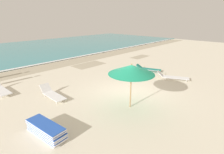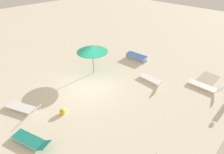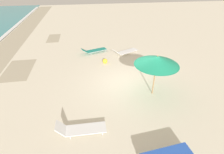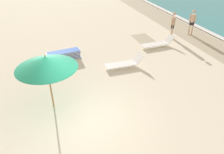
# 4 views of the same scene
# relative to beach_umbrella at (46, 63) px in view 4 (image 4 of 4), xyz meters

# --- Properties ---
(ground_plane) EXTENTS (60.00, 60.00, 0.16)m
(ground_plane) POSITION_rel_beach_umbrella_xyz_m (1.15, 1.02, -2.09)
(ground_plane) COLOR beige
(beach_umbrella) EXTENTS (2.27, 2.27, 2.31)m
(beach_umbrella) POSITION_rel_beach_umbrella_xyz_m (0.00, 0.00, 0.00)
(beach_umbrella) COLOR #9E7547
(beach_umbrella) RESTS_ON ground_plane
(lounger_stack) EXTENTS (0.81, 1.96, 0.49)m
(lounger_stack) POSITION_rel_beach_umbrella_xyz_m (-4.06, 1.00, -1.76)
(lounger_stack) COLOR blue
(lounger_stack) RESTS_ON ground_plane
(sun_lounger_beside_umbrella) EXTENTS (0.70, 2.18, 0.61)m
(sun_lounger_beside_umbrella) POSITION_rel_beach_umbrella_xyz_m (-3.99, 6.95, -1.79)
(sun_lounger_beside_umbrella) COLOR white
(sun_lounger_beside_umbrella) RESTS_ON ground_plane
(sun_lounger_near_water_left) EXTENTS (0.65, 2.05, 0.61)m
(sun_lounger_near_water_left) POSITION_rel_beach_umbrella_xyz_m (-2.17, 3.94, -1.79)
(sun_lounger_near_water_left) COLOR white
(sun_lounger_near_water_left) RESTS_ON ground_plane
(beachgoer_wading_adult) EXTENTS (0.40, 0.31, 1.76)m
(beachgoer_wading_adult) POSITION_rel_beach_umbrella_xyz_m (-5.03, 8.56, -1.01)
(beachgoer_wading_adult) COLOR tan
(beachgoer_wading_adult) RESTS_ON ground_plane
(beachgoer_shoreline_child) EXTENTS (0.37, 0.33, 1.76)m
(beachgoer_shoreline_child) POSITION_rel_beach_umbrella_xyz_m (-5.15, 10.21, -1.01)
(beachgoer_shoreline_child) COLOR beige
(beachgoer_shoreline_child) RESTS_ON ground_plane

